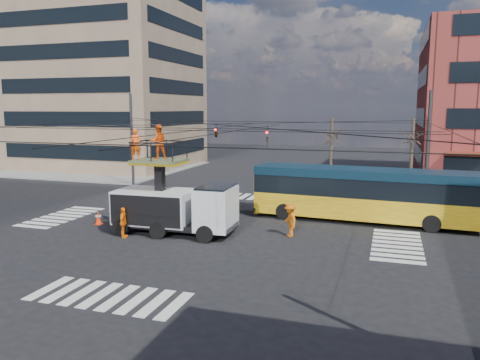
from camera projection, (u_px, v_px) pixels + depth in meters
name	position (u px, v px, depth m)	size (l,w,h in m)	color
ground	(210.00, 229.00, 26.34)	(120.00, 120.00, 0.00)	black
sidewalk_nw	(105.00, 168.00, 52.45)	(18.00, 18.00, 0.12)	slate
crosswalks	(210.00, 229.00, 26.33)	(22.40, 22.40, 0.02)	silver
building_tower	(107.00, 35.00, 53.27)	(18.06, 16.06, 30.00)	#7C5E4F
overhead_network	(211.00, 153.00, 26.08)	(24.24, 24.24, 8.00)	#2D2D30
tree_a	(332.00, 135.00, 36.81)	(2.00, 2.00, 6.00)	#382B21
tree_b	(413.00, 137.00, 34.99)	(2.00, 2.00, 6.00)	#382B21
utility_truck	(174.00, 198.00, 25.14)	(7.06, 2.80, 5.89)	black
city_bus	(363.00, 193.00, 27.88)	(13.06, 3.37, 3.20)	#C17412
traffic_cone	(98.00, 218.00, 27.43)	(0.36, 0.36, 0.77)	#FF2E0A
worker_ground	(123.00, 223.00, 24.52)	(0.95, 0.40, 1.63)	orange
flagger	(290.00, 220.00, 24.77)	(1.14, 0.66, 1.77)	#D35F0D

